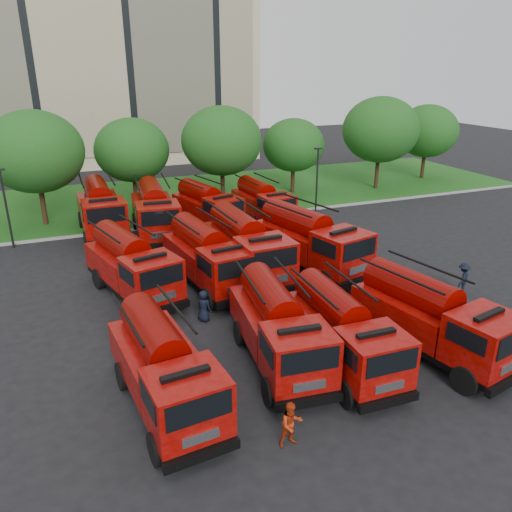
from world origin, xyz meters
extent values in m
plane|color=black|center=(0.00, 0.00, 0.00)|extent=(140.00, 140.00, 0.00)
cube|color=#1B5015|center=(0.00, 26.00, 0.06)|extent=(70.00, 16.00, 0.12)
cube|color=gray|center=(0.00, 17.90, 0.07)|extent=(70.00, 0.30, 0.14)
cube|color=beige|center=(2.00, 48.00, 12.50)|extent=(30.00, 14.00, 25.00)
cube|color=black|center=(2.00, 40.90, 12.50)|extent=(28.00, 0.15, 22.00)
cylinder|color=#382314|center=(-8.00, 21.50, 1.40)|extent=(0.36, 0.36, 2.80)
ellipsoid|color=#194814|center=(-8.00, 21.50, 5.36)|extent=(6.72, 6.72, 5.71)
cylinder|color=#382314|center=(-1.00, 24.00, 1.22)|extent=(0.36, 0.36, 2.45)
ellipsoid|color=#194814|center=(-1.00, 24.00, 4.69)|extent=(5.88, 5.88, 5.00)
cylinder|color=#382314|center=(6.00, 22.50, 1.36)|extent=(0.36, 0.36, 2.73)
ellipsoid|color=#194814|center=(6.00, 22.50, 5.23)|extent=(6.55, 6.55, 5.57)
cylinder|color=#382314|center=(13.00, 23.50, 1.14)|extent=(0.36, 0.36, 2.27)
ellipsoid|color=#194814|center=(13.00, 23.50, 4.36)|extent=(5.46, 5.46, 4.64)
cylinder|color=#382314|center=(21.00, 22.00, 1.43)|extent=(0.36, 0.36, 2.87)
ellipsoid|color=#194814|center=(21.00, 22.00, 5.49)|extent=(6.89, 6.89, 5.85)
cylinder|color=#382314|center=(28.00, 24.00, 1.26)|extent=(0.36, 0.36, 2.52)
ellipsoid|color=#194814|center=(28.00, 24.00, 4.82)|extent=(6.05, 6.05, 5.14)
cylinder|color=black|center=(-10.00, 17.20, 2.50)|extent=(0.14, 0.14, 5.00)
cylinder|color=black|center=(12.00, 17.20, 2.50)|extent=(0.14, 0.14, 5.00)
cube|color=black|center=(12.00, 17.20, 5.05)|extent=(0.60, 0.25, 0.12)
cube|color=black|center=(-4.34, -2.25, 0.61)|extent=(2.79, 6.75, 0.28)
cube|color=black|center=(-4.02, -5.57, 0.56)|extent=(2.36, 0.46, 0.33)
cube|color=maroon|center=(-4.13, -4.50, 1.67)|extent=(2.49, 2.28, 1.83)
cube|color=black|center=(-4.02, -5.54, 2.09)|extent=(1.97, 0.24, 0.80)
cube|color=maroon|center=(-4.44, -1.22, 1.36)|extent=(2.71, 4.52, 1.22)
cylinder|color=#630200|center=(-4.44, -1.22, 2.36)|extent=(1.78, 4.06, 1.41)
cylinder|color=black|center=(-5.18, -4.79, 0.52)|extent=(0.43, 1.06, 1.03)
cylinder|color=black|center=(-3.03, -4.58, 0.52)|extent=(0.43, 1.06, 1.03)
cylinder|color=black|center=(-5.58, -0.67, 0.52)|extent=(0.43, 1.06, 1.03)
cylinder|color=black|center=(-3.43, -0.47, 0.52)|extent=(0.43, 1.06, 1.03)
cube|color=black|center=(0.33, -1.21, 0.62)|extent=(2.89, 6.86, 0.29)
cube|color=black|center=(-0.03, -4.57, 0.57)|extent=(2.39, 0.49, 0.33)
cube|color=maroon|center=(0.09, -3.48, 1.69)|extent=(2.54, 2.33, 1.86)
cube|color=black|center=(-0.03, -4.54, 2.12)|extent=(1.99, 0.26, 0.81)
cube|color=maroon|center=(0.44, -0.17, 1.38)|extent=(2.79, 4.61, 1.24)
cylinder|color=#630200|center=(0.44, -0.17, 2.39)|extent=(1.85, 4.13, 1.43)
cylinder|color=black|center=(-1.02, -3.55, 0.52)|extent=(0.44, 1.08, 1.05)
cylinder|color=black|center=(1.15, -3.79, 0.52)|extent=(0.44, 1.08, 1.05)
cylinder|color=black|center=(-0.57, 0.61, 0.52)|extent=(0.44, 1.08, 1.05)
cylinder|color=black|center=(1.60, 0.38, 0.52)|extent=(0.44, 1.08, 1.05)
cube|color=black|center=(2.53, -2.31, 0.59)|extent=(2.30, 6.46, 0.27)
cube|color=black|center=(2.43, -5.56, 0.55)|extent=(2.29, 0.30, 0.32)
cube|color=maroon|center=(2.46, -4.51, 1.62)|extent=(2.30, 2.08, 1.78)
cube|color=black|center=(2.43, -5.53, 2.03)|extent=(1.92, 0.11, 0.78)
cube|color=maroon|center=(2.56, -1.31, 1.33)|extent=(2.37, 4.27, 1.19)
cylinder|color=#630200|center=(2.56, -1.31, 2.30)|extent=(1.49, 3.88, 1.37)
cylinder|color=black|center=(1.40, -4.66, 0.50)|extent=(0.35, 1.02, 1.01)
cylinder|color=black|center=(3.51, -4.72, 0.50)|extent=(0.35, 1.02, 1.01)
cylinder|color=black|center=(1.53, -0.64, 0.50)|extent=(0.35, 1.02, 1.01)
cylinder|color=black|center=(3.63, -0.70, 0.50)|extent=(0.35, 1.02, 1.01)
cube|color=black|center=(6.29, -2.86, 0.63)|extent=(3.56, 7.14, 0.29)
cube|color=black|center=(6.98, -6.25, 0.59)|extent=(2.44, 0.72, 0.34)
cube|color=maroon|center=(6.76, -5.15, 1.73)|extent=(2.77, 2.58, 1.90)
cube|color=maroon|center=(6.08, -1.81, 1.41)|extent=(3.24, 4.87, 1.27)
cylinder|color=#630200|center=(6.08, -1.81, 2.45)|extent=(2.25, 4.31, 1.46)
cylinder|color=black|center=(5.70, -5.57, 0.54)|extent=(0.55, 1.12, 1.07)
cylinder|color=black|center=(7.90, -5.12, 0.54)|extent=(0.55, 1.12, 1.07)
cylinder|color=black|center=(4.85, -1.36, 0.54)|extent=(0.55, 1.12, 1.07)
cylinder|color=black|center=(7.04, -0.92, 0.54)|extent=(0.55, 1.12, 1.07)
cube|color=black|center=(-3.94, 7.20, 0.64)|extent=(3.94, 7.29, 0.30)
cube|color=black|center=(-3.06, 3.80, 0.59)|extent=(2.46, 0.86, 0.35)
cube|color=maroon|center=(-3.34, 4.90, 1.76)|extent=(2.90, 2.72, 1.93)
cube|color=black|center=(-3.07, 3.82, 2.21)|extent=(2.03, 0.57, 0.84)
cube|color=maroon|center=(-4.21, 8.26, 1.44)|extent=(3.49, 5.02, 1.29)
cylinder|color=#630200|center=(-4.21, 8.26, 2.49)|extent=(2.48, 4.40, 1.49)
cylinder|color=black|center=(-4.40, 4.42, 0.55)|extent=(0.61, 1.14, 1.09)
cylinder|color=black|center=(-2.19, 4.99, 0.55)|extent=(0.61, 1.14, 1.09)
cylinder|color=black|center=(-5.49, 8.65, 0.55)|extent=(0.61, 1.14, 1.09)
cylinder|color=black|center=(-3.28, 9.22, 0.55)|extent=(0.61, 1.14, 1.09)
cube|color=black|center=(-0.06, 6.88, 0.65)|extent=(3.24, 7.28, 0.30)
cube|color=black|center=(0.42, 3.35, 0.60)|extent=(2.52, 0.59, 0.35)
cube|color=maroon|center=(0.27, 4.49, 1.78)|extent=(2.74, 2.52, 1.96)
cube|color=black|center=(0.42, 3.38, 2.23)|extent=(2.10, 0.33, 0.85)
cube|color=maroon|center=(-0.21, 7.97, 1.46)|extent=(3.06, 4.91, 1.31)
cylinder|color=#630200|center=(-0.21, 7.97, 2.52)|extent=(2.06, 4.38, 1.51)
cylinder|color=black|center=(-0.85, 4.14, 0.55)|extent=(0.50, 1.14, 1.10)
cylinder|color=black|center=(1.44, 4.45, 0.55)|extent=(0.50, 1.14, 1.10)
cylinder|color=black|center=(-1.45, 8.51, 0.55)|extent=(0.50, 1.14, 1.10)
cylinder|color=black|center=(0.84, 8.82, 0.55)|extent=(0.50, 1.14, 1.10)
cube|color=black|center=(2.21, 7.28, 0.70)|extent=(2.77, 7.59, 0.32)
cube|color=black|center=(2.37, 3.48, 0.64)|extent=(2.69, 0.38, 0.37)
cube|color=maroon|center=(2.32, 4.71, 1.90)|extent=(2.72, 2.46, 2.09)
cube|color=black|center=(2.37, 3.51, 2.38)|extent=(2.25, 0.15, 0.91)
cube|color=maroon|center=(2.16, 8.46, 1.55)|extent=(2.82, 5.03, 1.39)
cylinder|color=#630200|center=(2.16, 8.46, 2.69)|extent=(1.79, 4.56, 1.61)
cylinder|color=black|center=(1.10, 4.45, 0.59)|extent=(0.42, 1.19, 1.18)
cylinder|color=black|center=(3.56, 4.55, 0.59)|extent=(0.42, 1.19, 1.18)
cylinder|color=black|center=(0.90, 9.15, 0.59)|extent=(0.42, 1.19, 1.18)
cylinder|color=black|center=(3.36, 9.25, 0.59)|extent=(0.42, 1.19, 1.18)
cube|color=black|center=(5.88, 6.76, 0.70)|extent=(4.18, 7.90, 0.32)
cube|color=black|center=(6.78, 3.05, 0.65)|extent=(2.68, 0.89, 0.38)
cube|color=maroon|center=(6.48, 4.25, 1.91)|extent=(3.12, 2.92, 2.10)
cube|color=black|center=(6.77, 3.08, 2.39)|extent=(2.21, 0.58, 0.91)
cube|color=maroon|center=(5.60, 7.91, 1.56)|extent=(3.73, 5.43, 1.40)
cylinder|color=#630200|center=(5.60, 7.91, 2.70)|extent=(2.63, 4.77, 1.61)
cylinder|color=black|center=(5.33, 3.75, 0.59)|extent=(0.64, 1.24, 1.18)
cylinder|color=black|center=(7.74, 4.33, 0.59)|extent=(0.64, 1.24, 1.18)
cylinder|color=black|center=(4.22, 8.36, 0.59)|extent=(0.64, 1.24, 1.18)
cylinder|color=black|center=(6.62, 8.94, 0.59)|extent=(0.64, 1.24, 1.18)
cube|color=black|center=(-4.32, 17.88, 0.71)|extent=(2.51, 7.61, 0.33)
cube|color=black|center=(-4.31, 14.02, 0.65)|extent=(2.72, 0.28, 0.38)
cube|color=maroon|center=(-4.32, 15.27, 1.93)|extent=(2.67, 2.40, 2.12)
cube|color=black|center=(-4.31, 14.05, 2.42)|extent=(2.28, 0.06, 0.92)
cube|color=maroon|center=(-4.32, 19.07, 1.58)|extent=(2.67, 5.00, 1.41)
cylinder|color=#630200|center=(-4.32, 19.07, 2.73)|extent=(1.64, 4.57, 1.63)
cylinder|color=black|center=(-5.57, 15.05, 0.60)|extent=(0.38, 1.20, 1.20)
cylinder|color=black|center=(-3.07, 15.05, 0.60)|extent=(0.38, 1.20, 1.20)
cylinder|color=black|center=(-5.57, 19.83, 0.60)|extent=(0.38, 1.20, 1.20)
cylinder|color=black|center=(-3.07, 19.84, 0.60)|extent=(0.38, 1.20, 1.20)
cube|color=black|center=(-1.00, 15.99, 0.70)|extent=(3.19, 7.74, 0.32)
cube|color=black|center=(-1.37, 12.19, 0.65)|extent=(2.70, 0.53, 0.38)
cube|color=maroon|center=(-1.25, 13.42, 1.91)|extent=(2.85, 2.61, 2.10)
cube|color=black|center=(-1.37, 12.22, 2.39)|extent=(2.25, 0.27, 0.91)
cube|color=maroon|center=(-0.89, 17.17, 1.56)|extent=(3.10, 5.18, 1.40)
cylinder|color=#630200|center=(-0.89, 17.17, 2.70)|extent=(2.04, 4.65, 1.61)
cylinder|color=black|center=(-2.50, 13.33, 0.59)|extent=(0.49, 1.21, 1.18)
cylinder|color=black|center=(-0.04, 13.09, 0.59)|extent=(0.49, 1.21, 1.18)
cylinder|color=black|center=(-2.04, 18.04, 0.59)|extent=(0.49, 1.21, 1.18)
cylinder|color=black|center=(0.42, 17.80, 0.59)|extent=(0.49, 1.21, 1.18)
cube|color=black|center=(2.92, 16.92, 0.61)|extent=(3.67, 6.86, 0.28)
cube|color=black|center=(3.73, 13.71, 0.56)|extent=(2.32, 0.79, 0.33)
cube|color=maroon|center=(3.46, 14.75, 1.66)|extent=(2.72, 2.55, 1.82)
cube|color=black|center=(3.72, 13.73, 2.08)|extent=(1.91, 0.52, 0.79)
cube|color=maroon|center=(2.67, 17.92, 1.35)|extent=(3.26, 4.72, 1.21)
cylinder|color=#630200|center=(2.67, 17.92, 2.35)|extent=(2.31, 4.15, 1.40)
cylinder|color=black|center=(2.47, 14.31, 0.51)|extent=(0.57, 1.08, 1.03)
cylinder|color=black|center=(4.55, 14.83, 0.51)|extent=(0.57, 1.08, 1.03)
cylinder|color=black|center=(1.47, 18.29, 0.51)|extent=(0.57, 1.08, 1.03)
cylinder|color=black|center=(3.55, 18.81, 0.51)|extent=(0.57, 1.08, 1.03)
cube|color=black|center=(7.05, 16.44, 0.60)|extent=(2.61, 6.56, 0.27)
cube|color=black|center=(7.31, 13.19, 0.55)|extent=(2.30, 0.41, 0.32)
cube|color=maroon|center=(7.22, 14.24, 1.63)|extent=(2.40, 2.19, 1.79)
cube|color=black|center=(7.31, 13.22, 2.04)|extent=(1.92, 0.20, 0.78)
cube|color=maroon|center=(6.97, 17.44, 1.33)|extent=(2.57, 4.38, 1.19)
cylinder|color=#630200|center=(6.97, 17.44, 2.30)|extent=(1.67, 3.94, 1.37)
cylinder|color=black|center=(6.19, 13.98, 0.50)|extent=(0.40, 1.03, 1.01)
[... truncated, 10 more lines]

